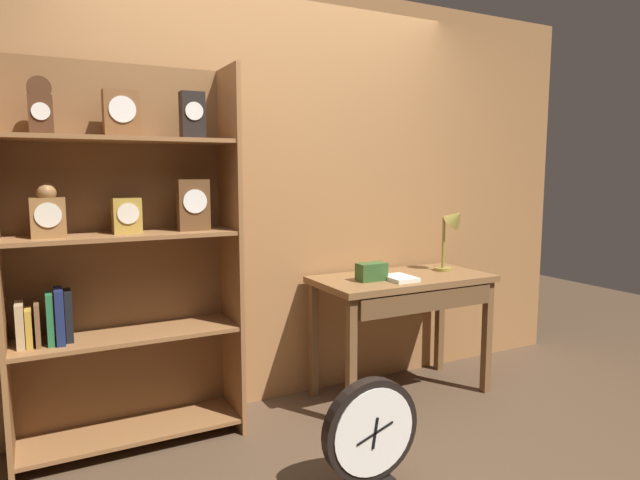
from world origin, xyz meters
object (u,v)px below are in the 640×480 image
toolbox_small (372,272)px  open_repair_manual (399,278)px  desk_lamp (453,226)px  workbench (404,293)px  round_clock_large (371,433)px  bookshelf (120,255)px

toolbox_small → open_repair_manual: toolbox_small is taller
desk_lamp → toolbox_small: size_ratio=2.43×
desk_lamp → toolbox_small: desk_lamp is taller
workbench → round_clock_large: workbench is taller
round_clock_large → desk_lamp: bearing=34.9°
bookshelf → workbench: size_ratio=1.77×
desk_lamp → round_clock_large: size_ratio=0.85×
workbench → round_clock_large: (-0.77, -0.80, -0.41)m
toolbox_small → round_clock_large: (-0.51, -0.79, -0.58)m
toolbox_small → open_repair_manual: (0.16, -0.07, -0.04)m
desk_lamp → round_clock_large: bearing=-145.1°
workbench → toolbox_small: size_ratio=6.25×
workbench → open_repair_manual: size_ratio=5.18×
toolbox_small → open_repair_manual: 0.18m
workbench → open_repair_manual: (-0.10, -0.08, 0.12)m
workbench → toolbox_small: (-0.26, -0.01, 0.16)m
bookshelf → toolbox_small: size_ratio=11.09×
bookshelf → workbench: bearing=-5.5°
open_repair_manual → round_clock_large: (-0.67, -0.72, -0.54)m
workbench → desk_lamp: 0.58m
round_clock_large → bookshelf: bearing=133.9°
toolbox_small → round_clock_large: toolbox_small is taller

